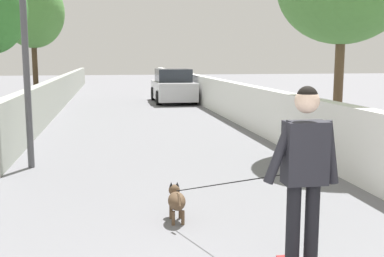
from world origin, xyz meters
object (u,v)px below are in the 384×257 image
(person_skateboarder, at_px, (305,166))
(dog, at_px, (177,200))
(tree_left_far, at_px, (32,12))
(car_near, at_px, (173,87))

(person_skateboarder, xyz_separation_m, dog, (1.80, 0.90, -0.83))
(person_skateboarder, bearing_deg, dog, 26.53)
(tree_left_far, bearing_deg, person_skateboarder, -164.25)
(tree_left_far, distance_m, car_near, 6.83)
(car_near, bearing_deg, person_skateboarder, 176.10)
(person_skateboarder, relative_size, dog, 0.82)
(tree_left_far, bearing_deg, dog, -165.61)
(tree_left_far, xyz_separation_m, person_skateboarder, (-17.08, -4.82, -2.84))
(tree_left_far, distance_m, dog, 16.19)
(tree_left_far, relative_size, person_skateboarder, 3.15)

